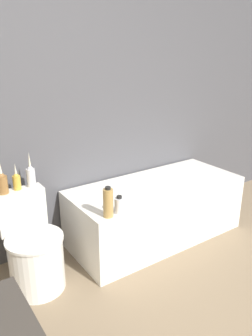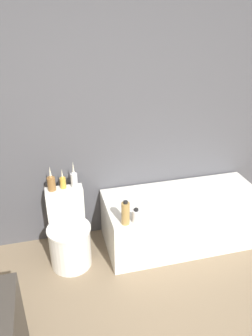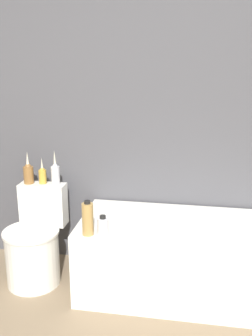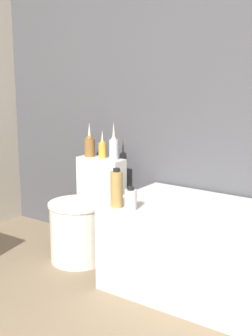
# 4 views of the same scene
# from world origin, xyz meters

# --- Properties ---
(wall_back_tiled) EXTENTS (6.40, 0.06, 2.60)m
(wall_back_tiled) POSITION_xyz_m (0.00, 2.27, 1.30)
(wall_back_tiled) COLOR #4C4C51
(wall_back_tiled) RESTS_ON ground_plane
(bathtub) EXTENTS (1.65, 0.71, 0.55)m
(bathtub) POSITION_xyz_m (0.72, 1.87, 0.28)
(bathtub) COLOR white
(bathtub) RESTS_ON ground
(toilet) EXTENTS (0.42, 0.55, 0.71)m
(toilet) POSITION_xyz_m (-0.49, 1.85, 0.28)
(toilet) COLOR white
(toilet) RESTS_ON ground
(vase_gold) EXTENTS (0.08, 0.08, 0.26)m
(vase_gold) POSITION_xyz_m (-0.60, 2.07, 0.80)
(vase_gold) COLOR olive
(vase_gold) RESTS_ON toilet
(vase_silver) EXTENTS (0.06, 0.06, 0.21)m
(vase_silver) POSITION_xyz_m (-0.49, 2.08, 0.78)
(vase_silver) COLOR gold
(vase_silver) RESTS_ON toilet
(vase_bronze) EXTENTS (0.07, 0.07, 0.28)m
(vase_bronze) POSITION_xyz_m (-0.38, 2.07, 0.80)
(vase_bronze) COLOR silver
(vase_bronze) RESTS_ON toilet
(shampoo_bottle_tall) EXTENTS (0.08, 0.08, 0.24)m
(shampoo_bottle_tall) POSITION_xyz_m (0.01, 1.58, 0.66)
(shampoo_bottle_tall) COLOR tan
(shampoo_bottle_tall) RESTS_ON bathtub
(shampoo_bottle_short) EXTENTS (0.07, 0.07, 0.14)m
(shampoo_bottle_short) POSITION_xyz_m (0.11, 1.58, 0.61)
(shampoo_bottle_short) COLOR silver
(shampoo_bottle_short) RESTS_ON bathtub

